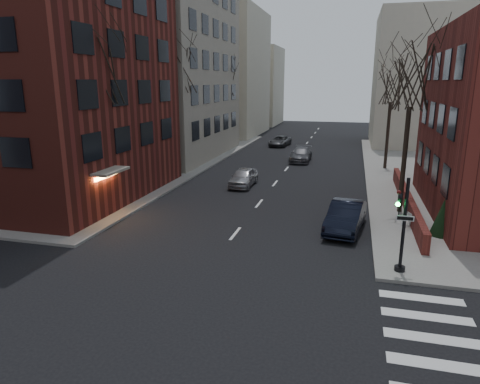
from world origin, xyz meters
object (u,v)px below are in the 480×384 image
object	(u,v)px
tree_left_b	(178,69)
car_lane_gray	(301,155)
tree_right_a	(412,79)
car_lane_far	(280,141)
tree_right_b	(392,85)
parked_sedan	(346,217)
evergreen_shrub	(443,217)
car_lane_silver	(244,177)
traffic_signal	(402,231)
streetlamp_far	(235,112)
sandwich_board	(407,219)
tree_left_a	(97,71)
tree_left_c	(226,80)
streetlamp_near	(167,130)

from	to	relation	value
tree_left_b	car_lane_gray	world-z (taller)	tree_left_b
tree_right_a	car_lane_far	distance (m)	29.76
tree_right_b	car_lane_gray	world-z (taller)	tree_right_b
parked_sedan	car_lane_far	bearing A→B (deg)	113.65
tree_right_b	evergreen_shrub	bearing A→B (deg)	-84.58
car_lane_silver	evergreen_shrub	bearing A→B (deg)	-32.75
traffic_signal	tree_right_b	bearing A→B (deg)	87.85
streetlamp_far	sandwich_board	distance (m)	32.06
traffic_signal	car_lane_gray	world-z (taller)	traffic_signal
tree_right_b	car_lane_silver	world-z (taller)	tree_right_b
tree_right_a	tree_right_b	distance (m)	14.01
tree_right_b	streetlamp_far	distance (m)	20.01
tree_left_a	tree_right_a	distance (m)	18.05
streetlamp_far	parked_sedan	distance (m)	31.43
traffic_signal	tree_right_a	world-z (taller)	tree_right_a
parked_sedan	sandwich_board	xyz separation A→B (m)	(3.29, 1.16, -0.24)
tree_left_c	streetlamp_far	xyz separation A→B (m)	(0.60, 2.00, -3.79)
tree_right_b	streetlamp_near	size ratio (longest dim) A/B	1.46
streetlamp_near	car_lane_gray	size ratio (longest dim) A/B	1.31
tree_left_b	sandwich_board	xyz separation A→B (m)	(17.74, -10.84, -8.37)
traffic_signal	car_lane_far	bearing A→B (deg)	107.28
car_lane_far	sandwich_board	world-z (taller)	car_lane_far
streetlamp_far	sandwich_board	xyz separation A→B (m)	(17.14, -26.84, -3.69)
tree_left_a	tree_right_b	bearing A→B (deg)	45.64
tree_left_c	car_lane_silver	size ratio (longest dim) A/B	2.37
parked_sedan	streetlamp_far	bearing A→B (deg)	123.96
tree_left_c	car_lane_silver	xyz separation A→B (m)	(6.57, -17.44, -7.33)
tree_left_b	car_lane_silver	xyz separation A→B (m)	(6.57, -3.44, -8.21)
tree_left_c	car_lane_far	size ratio (longest dim) A/B	2.16
tree_left_b	car_lane_gray	distance (m)	15.09
sandwich_board	car_lane_far	bearing A→B (deg)	93.09
traffic_signal	parked_sedan	world-z (taller)	traffic_signal
car_lane_gray	sandwich_board	world-z (taller)	car_lane_gray
tree_left_c	streetlamp_far	size ratio (longest dim) A/B	1.55
car_lane_gray	car_lane_far	distance (m)	10.75
tree_left_c	tree_left_a	bearing A→B (deg)	-90.00
tree_right_a	car_lane_gray	size ratio (longest dim) A/B	2.02
streetlamp_far	car_lane_silver	xyz separation A→B (m)	(5.97, -19.44, -3.54)
traffic_signal	car_lane_silver	xyz separation A→B (m)	(-10.17, 13.56, -1.21)
traffic_signal	tree_right_a	size ratio (longest dim) A/B	0.41
traffic_signal	streetlamp_near	xyz separation A→B (m)	(-16.14, 13.01, 2.33)
tree_left_a	evergreen_shrub	distance (m)	20.64
tree_left_a	evergreen_shrub	bearing A→B (deg)	0.24
traffic_signal	evergreen_shrub	world-z (taller)	traffic_signal
streetlamp_near	car_lane_gray	xyz separation A→B (m)	(9.00, 12.24, -3.54)
traffic_signal	tree_left_a	world-z (taller)	tree_left_a
car_lane_far	evergreen_shrub	world-z (taller)	evergreen_shrub
tree_right_a	sandwich_board	bearing A→B (deg)	-87.24
tree_left_b	car_lane_silver	size ratio (longest dim) A/B	2.63
tree_left_c	evergreen_shrub	xyz separation A→B (m)	(19.30, -25.92, -6.87)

